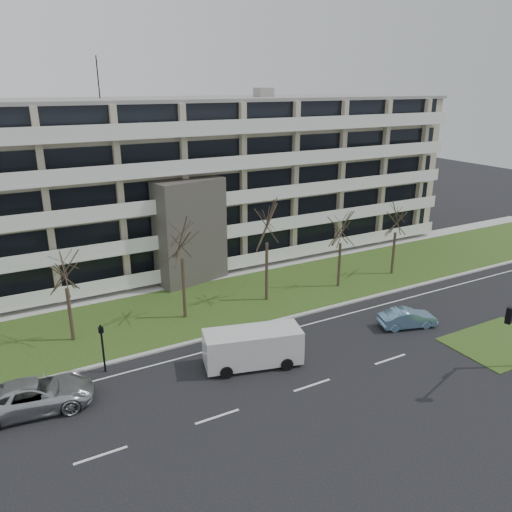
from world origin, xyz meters
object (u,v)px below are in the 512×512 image
silver_pickup (34,395)px  pedestrian_signal (102,342)px  blue_sedan (407,318)px  white_van (254,345)px

silver_pickup → pedestrian_signal: bearing=-57.2°
blue_sedan → white_van: 12.07m
silver_pickup → pedestrian_signal: (4.08, 1.96, 1.14)m
silver_pickup → white_van: (12.38, -1.65, 0.54)m
pedestrian_signal → silver_pickup: bearing=-149.9°
white_van → silver_pickup: bearing=-172.8°
blue_sedan → pedestrian_signal: pedestrian_signal is taller
silver_pickup → white_van: 12.50m
blue_sedan → pedestrian_signal: (-20.31, 4.41, 1.31)m
silver_pickup → pedestrian_signal: pedestrian_signal is taller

